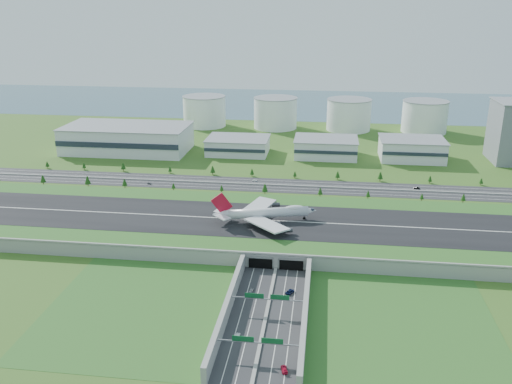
# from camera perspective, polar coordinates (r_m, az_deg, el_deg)

# --- Properties ---
(ground) EXTENTS (1200.00, 1200.00, 0.00)m
(ground) POSITION_cam_1_polar(r_m,az_deg,el_deg) (346.69, 2.89, -4.33)
(ground) COLOR #23531A
(ground) RESTS_ON ground
(airfield_deck) EXTENTS (520.00, 100.00, 9.20)m
(airfield_deck) POSITION_cam_1_polar(r_m,az_deg,el_deg) (345.00, 2.90, -3.71)
(airfield_deck) COLOR gray
(airfield_deck) RESTS_ON ground
(underpass_road) EXTENTS (38.80, 120.40, 8.00)m
(underpass_road) POSITION_cam_1_polar(r_m,az_deg,el_deg) (257.05, 1.05, -12.42)
(underpass_road) COLOR #28282B
(underpass_road) RESTS_ON ground
(sign_gantry_near) EXTENTS (38.70, 0.70, 9.80)m
(sign_gantry_near) POSITION_cam_1_polar(r_m,az_deg,el_deg) (258.97, 1.16, -11.25)
(sign_gantry_near) COLOR gray
(sign_gantry_near) RESTS_ON ground
(sign_gantry_far) EXTENTS (38.70, 0.70, 9.80)m
(sign_gantry_far) POSITION_cam_1_polar(r_m,az_deg,el_deg) (229.65, 0.16, -15.63)
(sign_gantry_far) COLOR gray
(sign_gantry_far) RESTS_ON ground
(north_expressway) EXTENTS (560.00, 36.00, 0.12)m
(north_expressway) POSITION_cam_1_polar(r_m,az_deg,el_deg) (435.28, 3.91, 0.63)
(north_expressway) COLOR #28282B
(north_expressway) RESTS_ON ground
(tree_row) EXTENTS (500.66, 48.63, 8.50)m
(tree_row) POSITION_cam_1_polar(r_m,az_deg,el_deg) (432.40, 6.43, 1.06)
(tree_row) COLOR #3D2819
(tree_row) RESTS_ON ground
(hangar_west) EXTENTS (120.00, 60.00, 25.00)m
(hangar_west) POSITION_cam_1_polar(r_m,az_deg,el_deg) (552.69, -13.37, 5.50)
(hangar_west) COLOR silver
(hangar_west) RESTS_ON ground
(hangar_mid_a) EXTENTS (58.00, 42.00, 15.00)m
(hangar_mid_a) POSITION_cam_1_polar(r_m,az_deg,el_deg) (530.35, -1.90, 4.89)
(hangar_mid_a) COLOR silver
(hangar_mid_a) RESTS_ON ground
(hangar_mid_b) EXTENTS (58.00, 42.00, 17.00)m
(hangar_mid_b) POSITION_cam_1_polar(r_m,az_deg,el_deg) (523.45, 7.35, 4.66)
(hangar_mid_b) COLOR silver
(hangar_mid_b) RESTS_ON ground
(hangar_mid_c) EXTENTS (58.00, 42.00, 19.00)m
(hangar_mid_c) POSITION_cam_1_polar(r_m,az_deg,el_deg) (529.47, 16.06, 4.34)
(hangar_mid_c) COLOR silver
(hangar_mid_c) RESTS_ON ground
(fuel_tank_a) EXTENTS (50.00, 50.00, 35.00)m
(fuel_tank_a) POSITION_cam_1_polar(r_m,az_deg,el_deg) (654.62, -5.45, 8.45)
(fuel_tank_a) COLOR white
(fuel_tank_a) RESTS_ON ground
(fuel_tank_b) EXTENTS (50.00, 50.00, 35.00)m
(fuel_tank_b) POSITION_cam_1_polar(r_m,az_deg,el_deg) (641.34, 2.06, 8.30)
(fuel_tank_b) COLOR white
(fuel_tank_b) RESTS_ON ground
(fuel_tank_c) EXTENTS (50.00, 50.00, 35.00)m
(fuel_tank_c) POSITION_cam_1_polar(r_m,az_deg,el_deg) (639.19, 9.74, 8.00)
(fuel_tank_c) COLOR white
(fuel_tank_c) RESTS_ON ground
(fuel_tank_d) EXTENTS (50.00, 50.00, 35.00)m
(fuel_tank_d) POSITION_cam_1_polar(r_m,az_deg,el_deg) (648.27, 17.32, 7.57)
(fuel_tank_d) COLOR white
(fuel_tank_d) RESTS_ON ground
(bay_water) EXTENTS (1200.00, 260.00, 0.06)m
(bay_water) POSITION_cam_1_polar(r_m,az_deg,el_deg) (809.38, 5.71, 9.23)
(bay_water) COLOR #375969
(bay_water) RESTS_ON ground
(boeing_747) EXTENTS (65.76, 61.37, 20.77)m
(boeing_747) POSITION_cam_1_polar(r_m,az_deg,el_deg) (340.86, 0.97, -2.20)
(boeing_747) COLOR silver
(boeing_747) RESTS_ON airfield_deck
(car_0) EXTENTS (2.93, 4.61, 1.46)m
(car_0) POSITION_cam_1_polar(r_m,az_deg,el_deg) (278.81, -0.51, -10.31)
(car_0) COLOR #9C9CA0
(car_0) RESTS_ON ground
(car_1) EXTENTS (2.19, 4.68, 1.48)m
(car_1) POSITION_cam_1_polar(r_m,az_deg,el_deg) (244.77, -2.00, -14.93)
(car_1) COLOR white
(car_1) RESTS_ON ground
(car_2) EXTENTS (5.05, 6.61, 1.67)m
(car_2) POSITION_cam_1_polar(r_m,az_deg,el_deg) (278.04, 3.60, -10.42)
(car_2) COLOR #0C163C
(car_2) RESTS_ON ground
(car_3) EXTENTS (3.48, 6.08, 1.66)m
(car_3) POSITION_cam_1_polar(r_m,az_deg,el_deg) (226.46, 2.99, -18.11)
(car_3) COLOR #B91131
(car_3) RESTS_ON ground
(car_4) EXTENTS (4.12, 2.15, 1.34)m
(car_4) POSITION_cam_1_polar(r_m,az_deg,el_deg) (446.95, -11.15, 0.90)
(car_4) COLOR slate
(car_4) RESTS_ON ground
(car_5) EXTENTS (4.72, 1.72, 1.54)m
(car_5) POSITION_cam_1_polar(r_m,az_deg,el_deg) (445.56, 16.54, 0.41)
(car_5) COLOR black
(car_5) RESTS_ON ground
(car_7) EXTENTS (4.94, 3.29, 1.33)m
(car_7) POSITION_cam_1_polar(r_m,az_deg,el_deg) (445.83, -0.18, 1.22)
(car_7) COLOR white
(car_7) RESTS_ON ground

